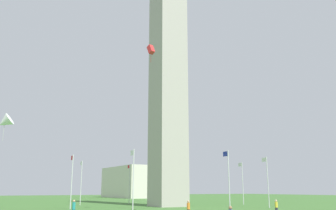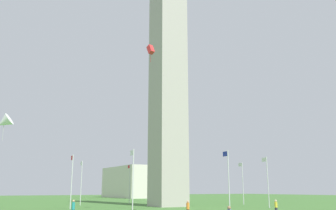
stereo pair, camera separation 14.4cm
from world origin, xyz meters
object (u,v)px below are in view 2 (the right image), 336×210
object	(u,v)px
flagpole_sw	(267,179)
flagpole_nw	(189,182)
person_yellow_shirt	(276,207)
kite_white_delta	(4,122)
kite_red_box	(151,50)
flagpole_n	(130,182)
flagpole_e	(72,179)
person_orange_shirt	(188,209)
flagpole_se	(133,177)
flagpole_s	(228,177)
person_teal_shirt	(73,209)
distant_building	(135,182)
flagpole_ne	(81,181)
flagpole_w	(243,181)
obelisk_monument	(168,71)

from	to	relation	value
flagpole_sw	flagpole_nw	distance (m)	23.01
person_yellow_shirt	kite_white_delta	world-z (taller)	kite_white_delta
flagpole_sw	kite_red_box	xyz separation A→B (m)	(-1.87, 21.64, 16.85)
flagpole_n	flagpole_nw	bearing A→B (deg)	-112.50
flagpole_e	person_orange_shirt	size ratio (longest dim) A/B	4.68
flagpole_se	person_yellow_shirt	world-z (taller)	flagpole_se
flagpole_se	person_yellow_shirt	size ratio (longest dim) A/B	4.77
flagpole_s	kite_white_delta	xyz separation A→B (m)	(1.01, 27.41, 5.07)
flagpole_se	person_teal_shirt	xyz separation A→B (m)	(-5.55, 8.91, -3.44)
flagpole_n	flagpole_se	size ratio (longest dim) A/B	1.00
flagpole_s	person_teal_shirt	size ratio (longest dim) A/B	4.46
flagpole_s	flagpole_n	bearing A→B (deg)	-0.00
person_teal_shirt	distant_building	world-z (taller)	distant_building
flagpole_sw	flagpole_s	bearing A→B (deg)	112.50
flagpole_e	person_orange_shirt	xyz separation A→B (m)	(-22.03, -6.33, -3.49)
flagpole_e	kite_white_delta	xyz separation A→B (m)	(-15.26, 11.14, 5.07)
person_teal_shirt	flagpole_s	bearing A→B (deg)	-32.03
flagpole_ne	person_orange_shirt	size ratio (longest dim) A/B	4.68
flagpole_n	flagpole_w	size ratio (longest dim) A/B	1.00
person_orange_shirt	person_yellow_shirt	size ratio (longest dim) A/B	1.02
flagpole_nw	flagpole_s	bearing A→B (deg)	157.50
kite_red_box	person_yellow_shirt	bearing A→B (deg)	-133.23
flagpole_sw	kite_red_box	distance (m)	27.49
flagpole_e	kite_white_delta	size ratio (longest dim) A/B	2.79
flagpole_se	kite_red_box	distance (m)	17.01
flagpole_ne	flagpole_sw	size ratio (longest dim) A/B	1.00
kite_white_delta	distant_building	world-z (taller)	distant_building
flagpole_ne	person_teal_shirt	bearing A→B (deg)	162.68
kite_red_box	flagpole_sw	bearing A→B (deg)	-85.05
flagpole_w	kite_white_delta	world-z (taller)	kite_white_delta
person_orange_shirt	kite_white_delta	world-z (taller)	kite_white_delta
flagpole_ne	person_yellow_shirt	distance (m)	37.38
flagpole_nw	person_yellow_shirt	world-z (taller)	flagpole_nw
person_orange_shirt	flagpole_ne	bearing A→B (deg)	30.68
distant_building	flagpole_n	bearing A→B (deg)	154.46
flagpole_sw	person_teal_shirt	world-z (taller)	flagpole_sw
flagpole_se	distant_building	distance (m)	81.86
flagpole_s	person_teal_shirt	distance (m)	20.71
flagpole_s	person_yellow_shirt	distance (m)	8.19
flagpole_s	flagpole_w	distance (m)	23.01
person_orange_shirt	distant_building	bearing A→B (deg)	7.23
flagpole_s	person_teal_shirt	world-z (taller)	flagpole_s
person_orange_shirt	person_yellow_shirt	xyz separation A→B (m)	(-1.61, -10.72, -0.02)
obelisk_monument	flagpole_nw	bearing A→B (deg)	-44.85
flagpole_sw	flagpole_se	bearing A→B (deg)	90.00
flagpole_nw	distant_building	bearing A→B (deg)	-11.88
flagpole_sw	flagpole_w	distance (m)	12.45
flagpole_e	flagpole_s	size ratio (longest dim) A/B	1.00
flagpole_sw	distant_building	xyz separation A→B (m)	(74.53, -10.84, 0.84)
flagpole_se	kite_red_box	xyz separation A→B (m)	(-1.87, -1.37, 16.85)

